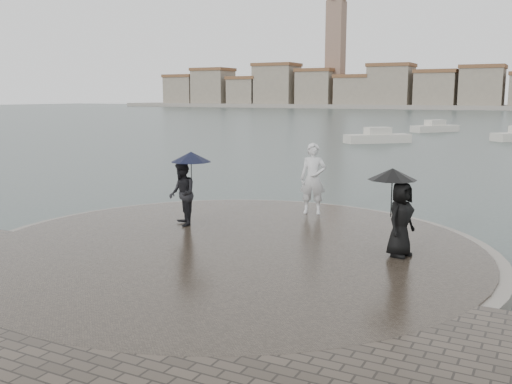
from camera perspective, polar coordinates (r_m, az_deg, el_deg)
The scene contains 7 objects.
ground at distance 11.11m, azimuth -11.81°, elevation -11.12°, with size 400.00×400.00×0.00m, color #2B3835.
kerb_ring at distance 13.79m, azimuth -2.53°, elevation -6.10°, with size 12.50×12.50×0.32m, color gray.
quay_tip at distance 13.79m, azimuth -2.53°, elevation -6.01°, with size 11.90×11.90×0.36m, color #2D261E.
statue at distance 17.21m, azimuth 5.73°, elevation 1.34°, with size 0.78×0.51×2.14m, color silver.
visitor_left at distance 15.65m, azimuth -7.18°, elevation 0.76°, with size 1.34×1.19×2.04m.
visitor_right at distance 12.97m, azimuth 14.04°, elevation -1.34°, with size 1.17×1.11×1.95m.
far_skyline at distance 169.18m, azimuth 23.63°, elevation 9.44°, with size 260.00×20.00×37.00m.
Camera 1 is at (6.70, -7.96, 3.90)m, focal length 40.00 mm.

